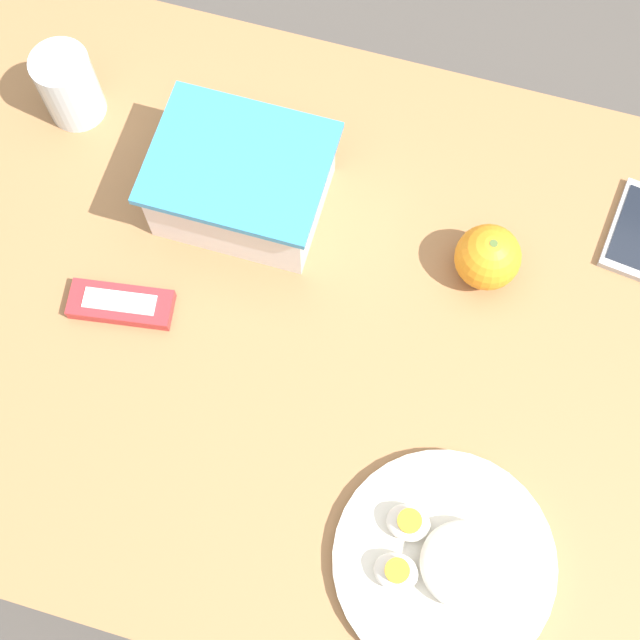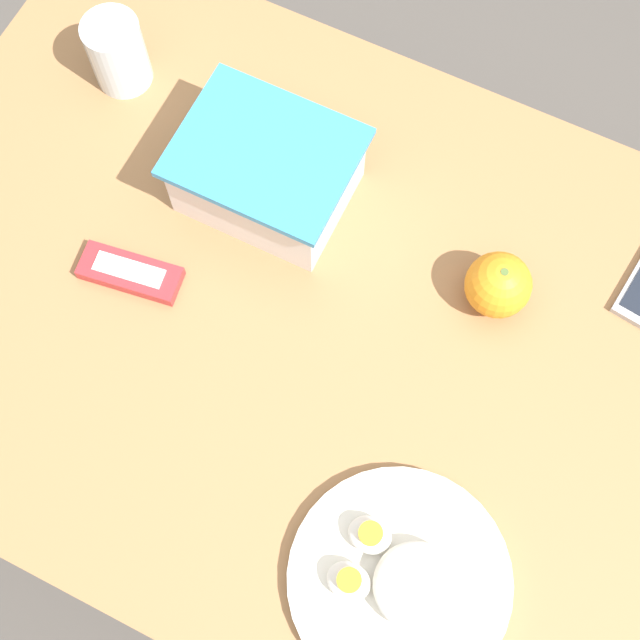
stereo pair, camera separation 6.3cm
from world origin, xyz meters
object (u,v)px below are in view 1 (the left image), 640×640
object	(u,v)px
orange_fruit	(488,257)
rice_plate	(446,561)
food_container	(242,184)
drinking_glass	(69,86)
cell_phone	(640,231)
candy_bar	(121,304)

from	to	relation	value
orange_fruit	rice_plate	xyz separation A→B (m)	(0.04, -0.36, -0.02)
food_container	drinking_glass	xyz separation A→B (m)	(-0.26, 0.07, 0.00)
rice_plate	orange_fruit	bearing A→B (deg)	95.80
food_container	rice_plate	bearing A→B (deg)	-46.34
orange_fruit	cell_phone	distance (m)	0.21
food_container	orange_fruit	world-z (taller)	food_container
cell_phone	drinking_glass	bearing A→B (deg)	-178.07
cell_phone	orange_fruit	bearing A→B (deg)	-149.41
rice_plate	cell_phone	world-z (taller)	rice_plate
food_container	rice_plate	world-z (taller)	food_container
rice_plate	drinking_glass	bearing A→B (deg)	144.15
candy_bar	cell_phone	world-z (taller)	candy_bar
food_container	orange_fruit	distance (m)	0.32
orange_fruit	rice_plate	bearing A→B (deg)	-84.20
rice_plate	drinking_glass	distance (m)	0.76
food_container	orange_fruit	size ratio (longest dim) A/B	2.63
cell_phone	rice_plate	bearing A→B (deg)	-107.14
candy_bar	drinking_glass	bearing A→B (deg)	121.85
candy_bar	drinking_glass	xyz separation A→B (m)	(-0.16, 0.26, 0.04)
rice_plate	candy_bar	bearing A→B (deg)	157.44
food_container	drinking_glass	bearing A→B (deg)	164.45
rice_plate	cell_phone	distance (m)	0.49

